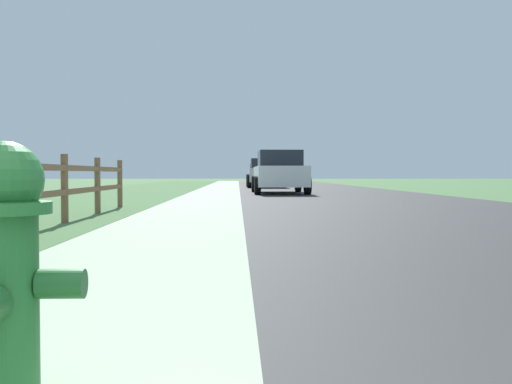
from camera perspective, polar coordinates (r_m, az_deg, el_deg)
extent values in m
plane|color=#4B7540|center=(25.59, -1.55, 0.07)|extent=(120.00, 120.00, 0.00)
cube|color=#343434|center=(27.82, 5.66, 0.21)|extent=(7.00, 66.00, 0.01)
cube|color=#A2B694|center=(27.74, -7.77, 0.20)|extent=(6.00, 66.00, 0.01)
cube|color=#4B7540|center=(27.94, -10.83, 0.20)|extent=(5.00, 66.00, 0.00)
cylinder|color=#287233|center=(1.91, -22.58, -11.00)|extent=(0.19, 0.19, 0.68)
cylinder|color=#287233|center=(1.87, -22.69, -1.39)|extent=(0.26, 0.26, 0.03)
sphere|color=#287233|center=(1.87, -22.72, 1.09)|extent=(0.22, 0.22, 0.22)
cube|color=#22612B|center=(1.87, -22.75, 3.31)|extent=(0.04, 0.04, 0.04)
cylinder|color=#22612B|center=(1.84, -17.93, -8.26)|extent=(0.13, 0.09, 0.09)
cylinder|color=brown|center=(7.51, -22.13, -0.13)|extent=(0.11, 0.11, 1.05)
cylinder|color=brown|center=(9.55, -17.65, 0.30)|extent=(0.11, 0.11, 1.05)
cylinder|color=brown|center=(11.62, -14.76, 0.57)|extent=(0.11, 0.11, 1.05)
cylinder|color=brown|center=(13.72, -12.75, 0.76)|extent=(0.11, 0.11, 1.05)
cube|color=brown|center=(7.51, -22.13, -0.53)|extent=(0.07, 12.85, 0.09)
cube|color=brown|center=(7.51, -22.16, 2.28)|extent=(0.07, 12.85, 0.09)
cube|color=white|center=(22.93, 2.21, 1.50)|extent=(1.83, 4.98, 0.74)
cube|color=#1E232B|center=(22.77, 2.25, 3.18)|extent=(1.59, 2.19, 0.59)
cylinder|color=black|center=(21.49, 4.90, 0.62)|extent=(0.23, 0.66, 0.66)
cylinder|color=black|center=(21.34, 0.15, 0.62)|extent=(0.23, 0.66, 0.66)
cylinder|color=black|center=(24.55, 4.00, 0.77)|extent=(0.23, 0.66, 0.66)
cylinder|color=black|center=(24.42, -0.16, 0.77)|extent=(0.23, 0.66, 0.66)
cube|color=#B7BABF|center=(32.77, 0.90, 1.61)|extent=(1.82, 4.90, 0.71)
cube|color=#1E232B|center=(32.48, 0.92, 2.70)|extent=(1.60, 2.12, 0.53)
cylinder|color=black|center=(31.31, 2.69, 1.04)|extent=(0.22, 0.72, 0.72)
cylinder|color=black|center=(31.22, -0.63, 1.04)|extent=(0.22, 0.72, 0.72)
cylinder|color=black|center=(34.34, 2.29, 1.11)|extent=(0.22, 0.72, 0.72)
cylinder|color=black|center=(34.26, -0.74, 1.11)|extent=(0.22, 0.72, 0.72)
cube|color=maroon|center=(42.83, 0.56, 1.57)|extent=(2.03, 4.72, 0.61)
cube|color=#1E232B|center=(42.68, 0.57, 2.31)|extent=(1.74, 2.39, 0.51)
cylinder|color=black|center=(41.41, 1.90, 1.22)|extent=(0.24, 0.72, 0.71)
cylinder|color=black|center=(41.39, -0.73, 1.22)|extent=(0.24, 0.72, 0.71)
cylinder|color=black|center=(44.30, 1.77, 1.25)|extent=(0.24, 0.72, 0.71)
cylinder|color=black|center=(44.28, -0.68, 1.25)|extent=(0.24, 0.72, 0.71)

